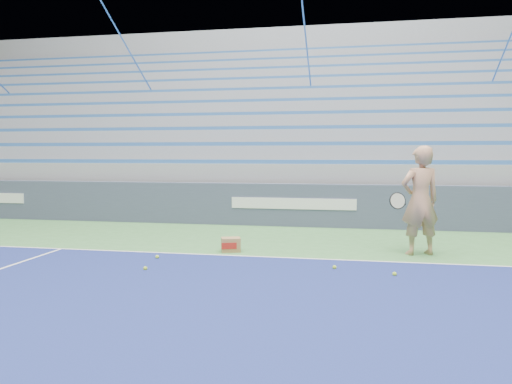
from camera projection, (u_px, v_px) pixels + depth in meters
sponsor_barrier at (294, 205)px, 12.89m from camera, size 30.00×0.32×1.10m
bleachers at (312, 140)px, 18.35m from camera, size 31.00×9.15×7.30m
tennis_player at (420, 201)px, 9.22m from camera, size 1.04×0.97×2.02m
ball_box at (231, 245)px, 9.56m from camera, size 0.43×0.37×0.27m
tennis_ball_0 at (395, 274)px, 7.66m from camera, size 0.07×0.07×0.07m
tennis_ball_1 at (334, 267)px, 8.10m from camera, size 0.07×0.07×0.07m
tennis_ball_2 at (145, 268)px, 8.03m from camera, size 0.07×0.07×0.07m
tennis_ball_3 at (230, 251)px, 9.47m from camera, size 0.07×0.07×0.07m
tennis_ball_4 at (157, 257)px, 8.91m from camera, size 0.07×0.07×0.07m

